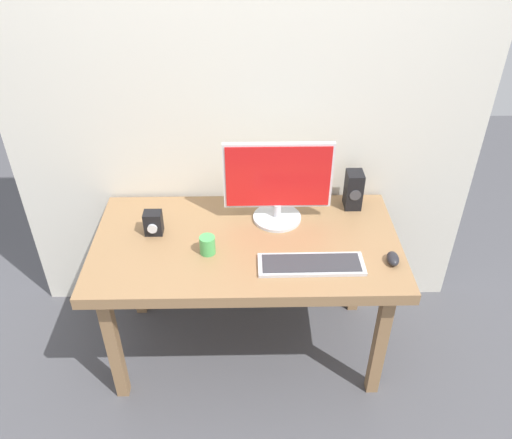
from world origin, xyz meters
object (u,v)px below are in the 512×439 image
at_px(desk, 246,253).
at_px(mouse, 393,259).
at_px(monitor, 278,183).
at_px(keyboard_primary, 311,264).
at_px(speaker_right, 354,190).
at_px(coffee_mug, 207,245).
at_px(audio_controller, 153,223).

xyz_separation_m(desk, mouse, (0.65, -0.17, 0.10)).
bearing_deg(desk, monitor, 49.55).
relative_size(keyboard_primary, speaker_right, 2.38).
xyz_separation_m(desk, keyboard_primary, (0.29, -0.19, 0.08)).
distance_m(monitor, coffee_mug, 0.45).
relative_size(keyboard_primary, mouse, 5.17).
bearing_deg(keyboard_primary, mouse, 2.61).
distance_m(mouse, audio_controller, 1.12).
height_order(desk, audio_controller, audio_controller).
xyz_separation_m(monitor, mouse, (0.50, -0.35, -0.18)).
bearing_deg(mouse, coffee_mug, 177.62).
height_order(desk, keyboard_primary, keyboard_primary).
xyz_separation_m(speaker_right, audio_controller, (-0.98, -0.21, -0.04)).
height_order(mouse, speaker_right, speaker_right).
relative_size(monitor, mouse, 5.72).
distance_m(keyboard_primary, mouse, 0.36).
height_order(desk, mouse, mouse).
height_order(speaker_right, coffee_mug, speaker_right).
relative_size(keyboard_primary, audio_controller, 4.04).
bearing_deg(coffee_mug, audio_controller, 149.73).
xyz_separation_m(desk, speaker_right, (0.54, 0.28, 0.17)).
relative_size(mouse, speaker_right, 0.46).
height_order(keyboard_primary, mouse, mouse).
height_order(keyboard_primary, speaker_right, speaker_right).
bearing_deg(speaker_right, keyboard_primary, -118.91).
xyz_separation_m(desk, audio_controller, (-0.44, 0.07, 0.13)).
relative_size(speaker_right, coffee_mug, 2.25).
xyz_separation_m(mouse, audio_controller, (-1.09, 0.24, 0.04)).
bearing_deg(keyboard_primary, speaker_right, 61.09).
bearing_deg(coffee_mug, speaker_right, 26.97).
xyz_separation_m(speaker_right, coffee_mug, (-0.72, -0.37, -0.05)).
relative_size(desk, keyboard_primary, 3.07).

